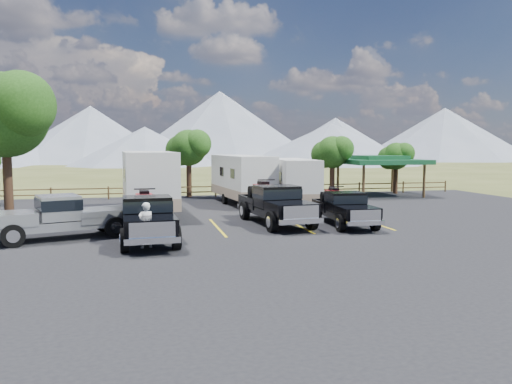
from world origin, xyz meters
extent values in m
plane|color=#434A1F|center=(0.00, 0.00, 0.00)|extent=(320.00, 320.00, 0.00)
cube|color=black|center=(0.00, 3.00, 0.02)|extent=(44.00, 34.00, 0.04)
cube|color=gold|center=(-6.00, 4.00, 0.04)|extent=(0.12, 5.50, 0.01)
cube|color=gold|center=(-2.00, 4.00, 0.04)|extent=(0.12, 5.50, 0.01)
cube|color=gold|center=(2.00, 4.00, 0.04)|extent=(0.12, 5.50, 0.01)
cube|color=gold|center=(6.00, 4.00, 0.04)|extent=(0.12, 5.50, 0.01)
cylinder|color=black|center=(-12.50, 9.00, 2.24)|extent=(0.48, 0.48, 4.48)
sphere|color=#1C4010|center=(-12.50, 9.00, 5.60)|extent=(4.48, 4.48, 4.48)
sphere|color=#1C4010|center=(-11.54, 8.20, 6.08)|extent=(3.52, 3.52, 3.52)
cylinder|color=black|center=(9.00, 17.00, 1.40)|extent=(0.39, 0.39, 2.80)
sphere|color=#1C4010|center=(9.00, 17.00, 3.50)|extent=(2.52, 2.52, 2.52)
sphere|color=#1C4010|center=(9.54, 16.55, 3.77)|extent=(1.98, 1.98, 1.98)
sphere|color=#1C4010|center=(8.50, 17.40, 3.32)|extent=(2.16, 2.16, 2.16)
cylinder|color=black|center=(15.00, 18.00, 1.26)|extent=(0.38, 0.38, 2.52)
sphere|color=#1C4010|center=(15.00, 18.00, 3.15)|extent=(2.24, 2.24, 2.24)
sphere|color=#1C4010|center=(15.48, 17.60, 3.39)|extent=(1.76, 1.76, 1.76)
sphere|color=#1C4010|center=(14.55, 18.35, 2.99)|extent=(1.92, 1.92, 1.92)
cylinder|color=black|center=(-2.00, 19.00, 1.54)|extent=(0.41, 0.41, 3.08)
sphere|color=#1C4010|center=(-2.00, 19.00, 3.85)|extent=(2.80, 2.80, 2.80)
sphere|color=#1C4010|center=(-1.40, 18.50, 4.15)|extent=(2.20, 2.20, 2.20)
sphere|color=#1C4010|center=(-2.56, 19.44, 3.65)|extent=(2.40, 2.40, 2.40)
cylinder|color=#513D22|center=(-12.00, 18.50, 0.50)|extent=(0.12, 0.12, 1.00)
cylinder|color=#513D22|center=(-8.00, 18.50, 0.50)|extent=(0.12, 0.12, 1.00)
cylinder|color=#513D22|center=(-4.00, 18.50, 0.50)|extent=(0.12, 0.12, 1.00)
cylinder|color=#513D22|center=(0.00, 18.50, 0.50)|extent=(0.12, 0.12, 1.00)
cylinder|color=#513D22|center=(4.00, 18.50, 0.50)|extent=(0.12, 0.12, 1.00)
cylinder|color=#513D22|center=(8.00, 18.50, 0.50)|extent=(0.12, 0.12, 1.00)
cylinder|color=#513D22|center=(12.00, 18.50, 0.50)|extent=(0.12, 0.12, 1.00)
cylinder|color=#513D22|center=(16.00, 18.50, 0.50)|extent=(0.12, 0.12, 1.00)
cylinder|color=#513D22|center=(20.00, 18.50, 0.50)|extent=(0.12, 0.12, 1.00)
cube|color=#513D22|center=(2.00, 18.50, 0.45)|extent=(36.00, 0.06, 0.08)
cube|color=#513D22|center=(2.00, 18.50, 0.85)|extent=(36.00, 0.06, 0.08)
cylinder|color=#513D22|center=(10.50, 14.50, 1.30)|extent=(0.20, 0.20, 2.60)
cylinder|color=#513D22|center=(10.50, 19.50, 1.30)|extent=(0.20, 0.20, 2.60)
cylinder|color=#513D22|center=(15.50, 14.50, 1.30)|extent=(0.20, 0.20, 2.60)
cylinder|color=#513D22|center=(15.50, 19.50, 1.30)|extent=(0.20, 0.20, 2.60)
cube|color=#17502C|center=(13.00, 17.00, 2.75)|extent=(6.20, 6.20, 0.35)
cube|color=#17502C|center=(13.00, 17.00, 3.05)|extent=(3.50, 3.50, 0.35)
cone|color=slate|center=(-18.00, 112.00, 7.00)|extent=(44.00, 44.00, 14.00)
cone|color=slate|center=(14.00, 108.00, 9.00)|extent=(52.00, 52.00, 18.00)
cone|color=slate|center=(48.00, 114.00, 6.00)|extent=(40.00, 40.00, 12.00)
cone|color=slate|center=(80.00, 110.00, 7.50)|extent=(50.00, 50.00, 15.00)
cone|color=slate|center=(-5.00, 87.00, 4.00)|extent=(32.00, 32.00, 8.00)
cone|color=slate|center=(35.00, 84.00, 4.50)|extent=(40.00, 40.00, 9.00)
cube|color=black|center=(-5.34, 1.13, 0.68)|extent=(2.17, 5.89, 0.37)
cube|color=black|center=(-5.24, -0.82, 1.06)|extent=(2.05, 1.93, 0.51)
cube|color=black|center=(-5.33, 1.01, 1.41)|extent=(1.99, 1.68, 1.02)
cube|color=black|center=(-5.33, 1.01, 1.57)|extent=(2.04, 1.75, 0.46)
cube|color=black|center=(-5.43, 2.96, 0.96)|extent=(2.08, 2.54, 0.56)
cube|color=silver|center=(-5.18, -1.86, 1.01)|extent=(1.63, 0.17, 0.56)
cube|color=silver|center=(-5.18, -1.92, 0.62)|extent=(2.00, 0.29, 0.22)
cube|color=silver|center=(-5.49, 4.18, 0.62)|extent=(2.00, 0.27, 0.22)
cylinder|color=black|center=(-6.19, -0.93, 0.50)|extent=(0.35, 0.93, 0.92)
cylinder|color=black|center=(-4.28, -0.83, 0.50)|extent=(0.35, 0.93, 0.92)
cylinder|color=black|center=(-6.40, 3.09, 0.50)|extent=(0.35, 0.93, 0.92)
cylinder|color=black|center=(-4.49, 3.19, 0.50)|extent=(0.35, 0.93, 0.92)
cube|color=maroon|center=(-5.43, 2.96, 1.65)|extent=(0.78, 1.36, 0.36)
cube|color=black|center=(-5.43, 2.96, 1.90)|extent=(0.45, 0.78, 0.18)
cube|color=maroon|center=(-5.40, 2.40, 1.75)|extent=(0.83, 0.40, 0.22)
cylinder|color=black|center=(-5.41, 2.50, 2.10)|extent=(0.92, 0.11, 0.06)
cylinder|color=black|center=(-5.86, 2.38, 1.44)|extent=(0.29, 0.58, 0.57)
cylinder|color=black|center=(-4.95, 2.42, 1.44)|extent=(0.29, 0.58, 0.57)
cylinder|color=black|center=(-5.92, 3.49, 1.44)|extent=(0.29, 0.58, 0.57)
cylinder|color=black|center=(-5.00, 3.54, 1.44)|extent=(0.29, 0.58, 0.57)
cube|color=black|center=(1.02, 4.31, 0.71)|extent=(2.56, 6.23, 0.38)
cube|color=black|center=(1.23, 2.28, 1.10)|extent=(2.23, 2.11, 0.53)
cube|color=black|center=(1.04, 4.19, 1.48)|extent=(2.16, 1.85, 1.06)
cube|color=black|center=(1.04, 4.19, 1.63)|extent=(2.21, 1.92, 0.48)
cube|color=black|center=(0.83, 6.22, 1.00)|extent=(2.29, 2.75, 0.58)
cube|color=silver|center=(1.34, 1.20, 1.05)|extent=(1.70, 0.26, 0.58)
cube|color=silver|center=(1.35, 1.14, 0.65)|extent=(2.09, 0.40, 0.23)
cube|color=silver|center=(0.70, 7.49, 0.65)|extent=(2.09, 0.38, 0.23)
cylinder|color=black|center=(0.24, 2.12, 0.52)|extent=(0.41, 0.98, 0.96)
cylinder|color=black|center=(2.23, 2.32, 0.52)|extent=(0.41, 0.98, 0.96)
cylinder|color=black|center=(-0.18, 6.31, 0.52)|extent=(0.41, 0.98, 0.96)
cylinder|color=black|center=(1.80, 6.51, 0.52)|extent=(0.41, 0.98, 0.96)
cube|color=maroon|center=(0.83, 6.22, 1.72)|extent=(0.88, 1.45, 0.37)
cube|color=black|center=(0.83, 6.22, 1.99)|extent=(0.50, 0.84, 0.19)
cube|color=maroon|center=(0.89, 5.64, 1.83)|extent=(0.88, 0.46, 0.23)
cylinder|color=black|center=(0.88, 5.74, 2.20)|extent=(0.96, 0.16, 0.06)
cylinder|color=black|center=(0.41, 5.59, 1.51)|extent=(0.34, 0.62, 0.60)
cylinder|color=black|center=(1.36, 5.68, 1.51)|extent=(0.34, 0.62, 0.60)
cylinder|color=black|center=(0.29, 6.75, 1.51)|extent=(0.34, 0.62, 0.60)
cylinder|color=black|center=(1.24, 6.85, 1.51)|extent=(0.34, 0.62, 0.60)
cube|color=black|center=(4.27, 3.27, 0.61)|extent=(1.88, 5.22, 0.33)
cube|color=black|center=(4.20, 1.54, 0.94)|extent=(1.80, 1.70, 0.45)
cube|color=black|center=(4.27, 3.16, 1.26)|extent=(1.76, 1.48, 0.90)
cube|color=black|center=(4.27, 3.16, 1.40)|extent=(1.79, 1.53, 0.41)
cube|color=black|center=(4.34, 4.90, 0.86)|extent=(1.82, 2.24, 0.50)
cube|color=silver|center=(4.16, 0.62, 0.90)|extent=(1.45, 0.13, 0.50)
cube|color=silver|center=(4.16, 0.56, 0.56)|extent=(1.78, 0.24, 0.20)
cube|color=silver|center=(4.39, 5.98, 0.56)|extent=(1.78, 0.22, 0.20)
cylinder|color=black|center=(3.35, 1.52, 0.45)|extent=(0.30, 0.82, 0.81)
cylinder|color=black|center=(5.05, 1.45, 0.45)|extent=(0.30, 0.82, 0.81)
cylinder|color=black|center=(3.50, 5.09, 0.45)|extent=(0.30, 0.82, 0.81)
cylinder|color=black|center=(5.20, 5.02, 0.45)|extent=(0.30, 0.82, 0.81)
cube|color=maroon|center=(4.34, 4.90, 1.47)|extent=(0.68, 1.20, 0.32)
cube|color=black|center=(4.34, 4.90, 1.69)|extent=(0.39, 0.69, 0.16)
cube|color=maroon|center=(4.32, 4.40, 1.56)|extent=(0.74, 0.35, 0.20)
cylinder|color=black|center=(4.32, 4.49, 1.87)|extent=(0.81, 0.09, 0.05)
cylinder|color=black|center=(3.91, 4.42, 1.29)|extent=(0.26, 0.52, 0.51)
cylinder|color=black|center=(4.73, 4.38, 1.29)|extent=(0.26, 0.52, 0.51)
cylinder|color=black|center=(3.95, 5.41, 1.29)|extent=(0.26, 0.52, 0.51)
cylinder|color=black|center=(4.77, 5.37, 1.29)|extent=(0.26, 0.52, 0.51)
cube|color=silver|center=(-5.19, 9.60, 2.15)|extent=(3.15, 8.48, 3.00)
cube|color=gray|center=(-5.19, 9.60, 0.99)|extent=(3.18, 8.52, 0.67)
cube|color=black|center=(-6.41, 7.44, 2.45)|extent=(0.08, 1.00, 0.67)
cube|color=black|center=(-3.72, 7.60, 2.45)|extent=(0.08, 1.00, 0.67)
cylinder|color=black|center=(-6.46, 9.86, 0.43)|extent=(0.32, 0.79, 0.78)
cylinder|color=black|center=(-3.95, 10.01, 0.43)|extent=(0.32, 0.79, 0.78)
cube|color=black|center=(-4.89, 4.44, 0.60)|extent=(0.25, 2.01, 0.11)
cube|color=silver|center=(1.08, 13.36, 1.97)|extent=(3.21, 7.82, 2.74)
cube|color=gray|center=(1.08, 13.36, 0.90)|extent=(3.24, 7.86, 0.61)
cube|color=black|center=(0.05, 11.34, 2.24)|extent=(0.12, 0.91, 0.61)
cube|color=black|center=(2.50, 11.60, 2.24)|extent=(0.12, 0.91, 0.61)
cylinder|color=black|center=(-0.09, 13.55, 0.39)|extent=(0.33, 0.73, 0.71)
cylinder|color=black|center=(2.18, 13.78, 0.39)|extent=(0.33, 0.73, 0.71)
cube|color=black|center=(1.57, 8.67, 0.55)|extent=(0.31, 1.83, 0.10)
cube|color=silver|center=(4.12, 11.77, 1.84)|extent=(2.78, 7.26, 2.56)
cube|color=gray|center=(4.12, 11.77, 0.85)|extent=(2.81, 7.30, 0.57)
cube|color=black|center=(2.84, 10.08, 2.10)|extent=(0.08, 0.85, 0.57)
cube|color=black|center=(5.14, 9.91, 2.10)|extent=(0.08, 0.85, 0.57)
cylinder|color=black|center=(3.07, 12.13, 0.37)|extent=(0.28, 0.68, 0.66)
cylinder|color=black|center=(5.21, 11.98, 0.37)|extent=(0.28, 0.68, 0.66)
cube|color=black|center=(3.80, 7.37, 0.51)|extent=(0.24, 1.71, 0.09)
cube|color=#919499|center=(-8.87, 2.53, 0.67)|extent=(6.03, 3.60, 0.36)
cube|color=#919499|center=(-10.70, 1.90, 1.05)|extent=(2.34, 2.41, 0.50)
cube|color=#919499|center=(-8.99, 2.49, 1.40)|extent=(2.10, 2.30, 1.01)
cube|color=black|center=(-8.99, 2.49, 1.55)|extent=(2.17, 2.35, 0.45)
cube|color=#919499|center=(-7.16, 3.11, 0.95)|extent=(2.91, 2.61, 0.55)
cube|color=silver|center=(-6.02, 3.50, 0.61)|extent=(0.79, 1.92, 0.22)
cylinder|color=black|center=(-11.06, 2.78, 0.49)|extent=(0.95, 0.58, 0.91)
cylinder|color=black|center=(-10.45, 0.99, 0.49)|extent=(0.95, 0.58, 0.91)
cylinder|color=black|center=(-7.29, 4.06, 0.49)|extent=(0.95, 0.58, 0.91)
cylinder|color=black|center=(-6.68, 2.27, 0.49)|extent=(0.95, 0.58, 0.91)
imported|color=silver|center=(-5.40, -0.22, 0.93)|extent=(0.75, 0.60, 1.78)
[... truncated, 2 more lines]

